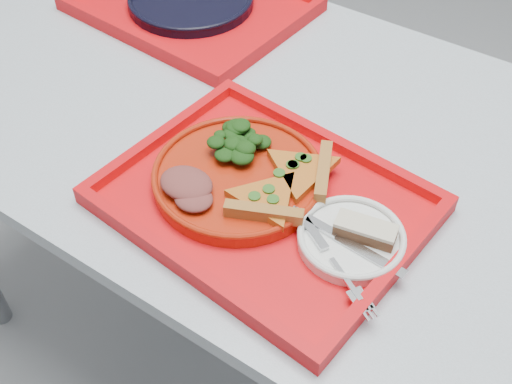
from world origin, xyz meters
TOP-DOWN VIEW (x-y plane):
  - ground at (0.00, 0.00)m, footprint 10.00×10.00m
  - table at (0.00, 0.00)m, footprint 1.60×0.80m
  - tray_main at (0.01, -0.17)m, footprint 0.48×0.39m
  - tray_far at (-0.43, 0.21)m, footprint 0.47×0.38m
  - dinner_plate at (-0.05, -0.16)m, footprint 0.26×0.26m
  - side_plate at (0.15, -0.17)m, footprint 0.15×0.15m
  - navy_plate at (-0.43, 0.21)m, footprint 0.26×0.26m
  - pizza_slice_a at (0.02, -0.18)m, footprint 0.15×0.16m
  - pizza_slice_b at (0.03, -0.11)m, footprint 0.17×0.16m
  - salad_heap at (-0.09, -0.11)m, footprint 0.09×0.08m
  - meat_portion at (-0.09, -0.23)m, footprint 0.08×0.07m
  - dessert_bar at (0.17, -0.16)m, footprint 0.09×0.05m
  - knife at (0.15, -0.18)m, footprint 0.19×0.03m
  - fork at (0.15, -0.22)m, footprint 0.17×0.11m

SIDE VIEW (x-z plane):
  - ground at x=0.00m, z-range 0.00..0.00m
  - table at x=0.00m, z-range 0.30..1.05m
  - tray_main at x=0.01m, z-range 0.75..0.76m
  - tray_far at x=-0.43m, z-range 0.75..0.76m
  - side_plate at x=0.15m, z-range 0.76..0.78m
  - navy_plate at x=-0.43m, z-range 0.76..0.78m
  - dinner_plate at x=-0.05m, z-range 0.76..0.78m
  - knife at x=0.15m, z-range 0.78..0.78m
  - fork at x=0.15m, z-range 0.78..0.78m
  - dessert_bar at x=0.17m, z-range 0.78..0.80m
  - pizza_slice_a at x=0.02m, z-range 0.78..0.80m
  - pizza_slice_b at x=0.03m, z-range 0.78..0.80m
  - meat_portion at x=-0.09m, z-range 0.78..0.81m
  - salad_heap at x=-0.09m, z-range 0.78..0.82m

